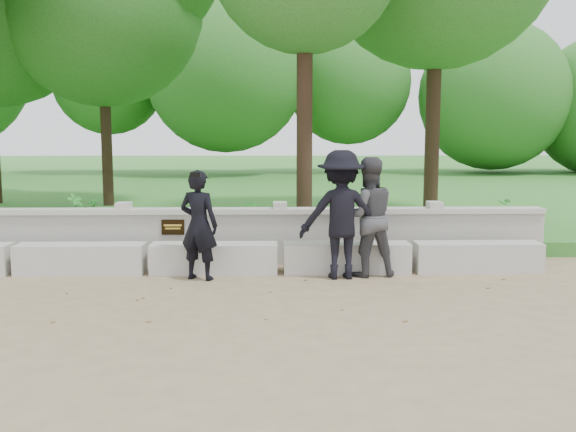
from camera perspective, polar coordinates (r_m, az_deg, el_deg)
name	(u,v)px	position (r m, az deg, el deg)	size (l,w,h in m)	color
ground	(118,307)	(8.13, -14.88, -7.84)	(80.00, 80.00, 0.00)	#9B815F
lawn	(217,192)	(21.79, -6.32, 2.14)	(40.00, 22.00, 0.25)	#265D1D
concrete_bench	(148,259)	(9.88, -12.36, -3.72)	(11.90, 0.45, 0.45)	#BAB7AF
parapet_wall	(156,235)	(10.52, -11.68, -1.71)	(12.50, 0.35, 0.90)	#AFACA5
man_main	(199,225)	(9.25, -7.93, -0.80)	(0.68, 0.63, 1.58)	black
visitor_left	(368,217)	(9.47, 7.09, -0.08)	(0.94, 0.78, 1.76)	#3E3E43
visitor_mid	(341,215)	(9.28, 4.74, 0.12)	(1.24, 0.76, 1.86)	black
shrub_a	(76,210)	(13.26, -18.33, 0.49)	(0.36, 0.25, 0.69)	#308C2F
shrub_b	(251,219)	(11.53, -3.27, -0.31)	(0.34, 0.27, 0.62)	#308C2F
shrub_c	(516,219)	(11.98, 19.61, -0.29)	(0.61, 0.53, 0.68)	#308C2F
shrub_d	(93,211)	(13.69, -16.91, 0.45)	(0.31, 0.27, 0.55)	#308C2F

